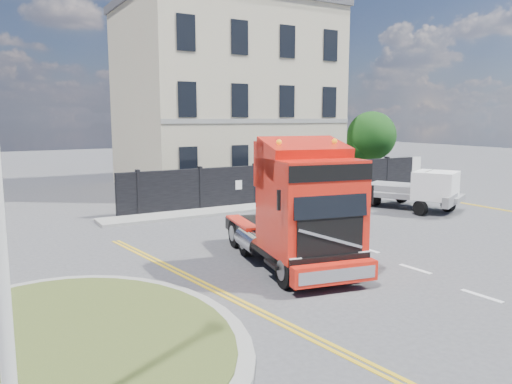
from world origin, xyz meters
TOP-DOWN VIEW (x-y plane):
  - ground at (0.00, 0.00)m, footprint 120.00×120.00m
  - traffic_island at (-7.00, -3.00)m, footprint 6.80×6.80m
  - hoarding_fence at (6.55, 9.00)m, footprint 18.80×0.25m
  - georgian_building at (6.00, 16.50)m, footprint 12.30×10.30m
  - tree at (14.38, 12.10)m, footprint 3.20×3.20m
  - pavement_far at (6.00, 8.10)m, footprint 20.00×1.60m
  - truck at (-0.28, -1.16)m, footprint 3.39×6.51m
  - flatbed_pickup at (9.99, 3.37)m, footprint 3.80×5.18m

SIDE VIEW (x-z plane):
  - ground at x=0.00m, z-range 0.00..0.00m
  - pavement_far at x=6.00m, z-range 0.00..0.12m
  - traffic_island at x=-7.00m, z-range 0.00..0.16m
  - hoarding_fence at x=6.55m, z-range 0.00..2.00m
  - flatbed_pickup at x=9.99m, z-range 0.07..2.03m
  - truck at x=-0.28m, z-range -0.19..3.52m
  - tree at x=14.38m, z-range 0.65..5.45m
  - georgian_building at x=6.00m, z-range -0.63..12.17m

